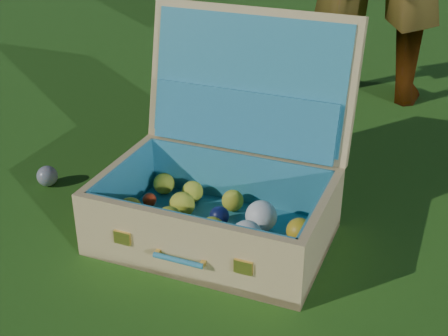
# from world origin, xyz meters

# --- Properties ---
(ground) EXTENTS (60.00, 60.00, 0.00)m
(ground) POSITION_xyz_m (0.00, 0.00, 0.00)
(ground) COLOR #215114
(ground) RESTS_ON ground
(stray_ball) EXTENTS (0.06, 0.06, 0.06)m
(stray_ball) POSITION_xyz_m (-0.60, -0.04, 0.03)
(stray_ball) COLOR teal
(stray_ball) RESTS_ON ground
(suitcase) EXTENTS (0.57, 0.52, 0.52)m
(suitcase) POSITION_xyz_m (-0.05, -0.07, 0.15)
(suitcase) COLOR tan
(suitcase) RESTS_ON ground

